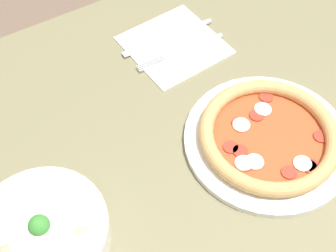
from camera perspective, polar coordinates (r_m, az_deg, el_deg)
name	(u,v)px	position (r m, az deg, el deg)	size (l,w,h in m)	color
dining_table	(232,197)	(0.90, 7.77, -8.60)	(1.03, 0.96, 0.76)	#706B4C
pizza	(268,137)	(0.83, 12.12, -1.31)	(0.29, 0.29, 0.04)	white
bowl	(42,231)	(0.73, -15.07, -12.27)	(0.20, 0.20, 0.07)	white
napkin	(174,45)	(0.98, 0.74, 9.84)	(0.19, 0.19, 0.00)	white
fork	(182,51)	(0.96, 1.73, 9.10)	(0.02, 0.20, 0.00)	silver
knife	(172,36)	(0.99, 0.50, 10.94)	(0.02, 0.21, 0.01)	silver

